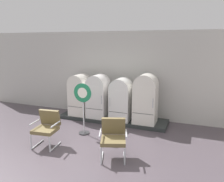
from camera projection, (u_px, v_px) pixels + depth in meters
ground at (65, 164)px, 5.05m from camera, size 12.00×10.00×0.05m
back_wall at (119, 74)px, 8.06m from camera, size 11.76×0.12×3.04m
display_plinth at (113, 119)px, 7.80m from camera, size 3.73×0.95×0.12m
refrigerator_0 at (79, 93)px, 7.95m from camera, size 0.60×0.70×1.44m
refrigerator_1 at (98, 95)px, 7.69m from camera, size 0.67×0.67×1.47m
refrigerator_2 at (121, 98)px, 7.39m from camera, size 0.66×0.63×1.40m
refrigerator_3 at (146, 98)px, 7.09m from camera, size 0.71×0.65×1.58m
armchair_left at (47, 126)px, 5.84m from camera, size 0.68×0.68×0.93m
armchair_right at (113, 136)px, 5.22m from camera, size 0.75×0.77×0.93m
sign_stand at (83, 107)px, 6.52m from camera, size 0.55×0.32×1.52m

